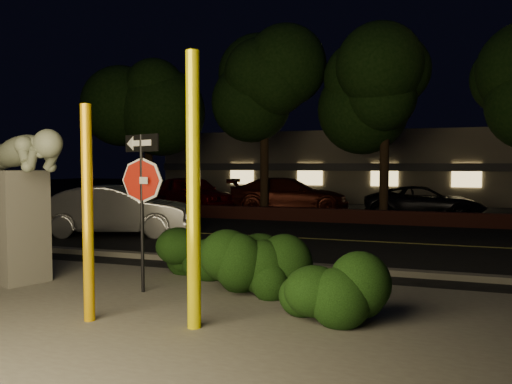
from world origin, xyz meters
TOP-DOWN VIEW (x-y plane):
  - ground at (0.00, 10.00)m, footprint 90.00×90.00m
  - patio at (0.00, -1.00)m, footprint 14.00×6.00m
  - road at (0.00, 7.00)m, footprint 80.00×8.00m
  - lane_marking at (0.00, 7.00)m, footprint 80.00×0.12m
  - curb at (0.00, 2.90)m, footprint 80.00×0.25m
  - brick_wall at (0.00, 11.30)m, footprint 40.00×0.35m
  - parking_lot at (0.00, 17.00)m, footprint 40.00×12.00m
  - building at (0.00, 24.99)m, footprint 22.00×10.20m
  - tree_far_a at (-8.00, 13.00)m, footprint 4.60×4.60m
  - tree_far_b at (-2.50, 13.20)m, footprint 5.20×5.20m
  - tree_far_c at (2.50, 12.80)m, footprint 4.80×4.80m
  - yellow_pole_left at (-0.40, -1.41)m, footprint 0.15×0.15m
  - yellow_pole_right at (1.10, -1.22)m, footprint 0.18×0.18m
  - signpost at (-0.52, 0.17)m, footprint 0.84×0.38m
  - sculpture at (-3.00, 0.09)m, footprint 2.53×1.52m
  - hedge_center at (-0.21, 1.58)m, footprint 2.21×1.18m
  - hedge_right at (1.45, 0.64)m, footprint 1.83×1.04m
  - hedge_far_right at (2.76, -0.25)m, footprint 1.61×1.28m
  - silver_sedan at (-4.87, 5.84)m, footprint 4.88×2.95m
  - parked_car_red at (-6.17, 13.66)m, footprint 5.15×3.89m
  - parked_car_darkred at (-1.78, 14.49)m, footprint 5.70×3.25m
  - parked_car_dark at (3.97, 13.80)m, footprint 4.64×2.21m

SIDE VIEW (x-z plane):
  - ground at x=0.00m, z-range 0.00..0.00m
  - road at x=0.00m, z-range 0.00..0.01m
  - parking_lot at x=0.00m, z-range 0.00..0.01m
  - patio at x=0.00m, z-range 0.00..0.02m
  - lane_marking at x=0.00m, z-range 0.02..0.02m
  - curb at x=0.00m, z-range 0.00..0.12m
  - brick_wall at x=0.00m, z-range 0.00..0.50m
  - hedge_far_right at x=2.76m, z-range 0.00..0.97m
  - hedge_center at x=-0.21m, z-range 0.00..1.11m
  - hedge_right at x=1.45m, z-range 0.00..1.17m
  - parked_car_dark at x=3.97m, z-range 0.00..1.28m
  - silver_sedan at x=-4.87m, z-range 0.00..1.52m
  - parked_car_darkred at x=-1.78m, z-range 0.00..1.56m
  - parked_car_red at x=-6.17m, z-range 0.00..1.63m
  - yellow_pole_left at x=-0.40m, z-range 0.00..2.99m
  - sculpture at x=-3.00m, z-range 0.32..3.08m
  - yellow_pole_right at x=1.10m, z-range 0.00..3.63m
  - signpost at x=-0.52m, z-range 0.56..3.23m
  - building at x=0.00m, z-range 0.00..4.00m
  - tree_far_a at x=-8.00m, z-range 1.63..9.06m
  - tree_far_c at x=2.50m, z-range 1.74..9.58m
  - tree_far_b at x=-2.50m, z-range 1.85..10.26m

